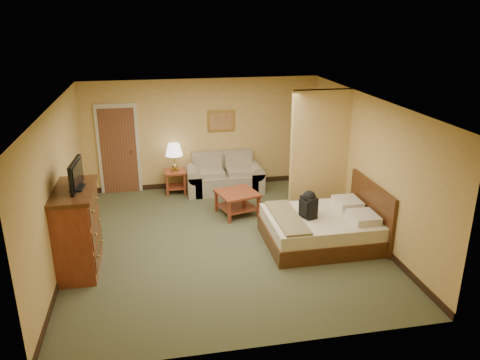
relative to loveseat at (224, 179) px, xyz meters
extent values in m
plane|color=#4B4F33|center=(-0.45, -2.57, -0.29)|extent=(6.00, 6.00, 0.00)
plane|color=white|center=(-0.45, -2.57, 2.31)|extent=(6.00, 6.00, 0.00)
cube|color=tan|center=(-0.45, 0.43, 1.01)|extent=(5.50, 0.02, 2.60)
cube|color=tan|center=(-3.20, -2.57, 1.01)|extent=(0.02, 6.00, 2.60)
cube|color=tan|center=(2.30, -2.57, 1.01)|extent=(0.02, 6.00, 2.60)
cube|color=tan|center=(1.70, -1.65, 1.01)|extent=(1.20, 0.15, 2.60)
cube|color=beige|center=(-2.40, 0.40, 0.76)|extent=(0.94, 0.06, 2.10)
cube|color=brown|center=(-2.40, 0.38, 0.71)|extent=(0.80, 0.04, 2.00)
cylinder|color=#A98E3E|center=(-2.10, 0.33, 0.71)|extent=(0.04, 0.12, 0.04)
cube|color=black|center=(-0.45, 0.42, -0.23)|extent=(5.50, 0.02, 0.12)
cube|color=tan|center=(0.00, -0.05, -0.07)|extent=(1.47, 0.79, 0.44)
cube|color=tan|center=(0.00, 0.29, 0.38)|extent=(1.47, 0.19, 0.46)
cube|color=tan|center=(-0.73, -0.05, -0.05)|extent=(0.31, 0.79, 0.49)
cube|color=tan|center=(0.73, -0.05, -0.05)|extent=(0.31, 0.79, 0.49)
cube|color=maroon|center=(-1.15, 0.08, 0.23)|extent=(0.50, 0.50, 0.04)
cube|color=maroon|center=(-1.15, 0.08, -0.14)|extent=(0.42, 0.42, 0.03)
cube|color=maroon|center=(-1.35, -0.12, -0.04)|extent=(0.05, 0.05, 0.51)
cube|color=maroon|center=(-0.95, -0.12, -0.04)|extent=(0.05, 0.05, 0.51)
cube|color=maroon|center=(-1.35, 0.27, -0.04)|extent=(0.05, 0.05, 0.51)
cube|color=maroon|center=(-0.95, 0.27, -0.04)|extent=(0.05, 0.05, 0.51)
cylinder|color=#A98E3E|center=(-1.15, 0.08, 0.28)|extent=(0.19, 0.19, 0.04)
cylinder|color=#A98E3E|center=(-1.15, 0.08, 0.52)|extent=(0.03, 0.03, 0.32)
cone|color=white|center=(-1.15, 0.08, 0.76)|extent=(0.39, 0.39, 0.27)
cube|color=maroon|center=(0.04, -1.42, 0.18)|extent=(0.95, 0.95, 0.04)
cube|color=maroon|center=(0.04, -1.42, -0.13)|extent=(0.81, 0.81, 0.03)
cube|color=maroon|center=(-0.29, -1.76, -0.06)|extent=(0.06, 0.06, 0.46)
cube|color=maroon|center=(0.37, -1.09, -0.06)|extent=(0.06, 0.06, 0.46)
cube|color=#B78E3F|center=(0.00, 0.41, 1.31)|extent=(0.65, 0.03, 0.51)
cube|color=#9E5B30|center=(0.00, 0.39, 1.31)|extent=(0.54, 0.02, 0.40)
cube|color=maroon|center=(-2.92, -3.11, 0.38)|extent=(0.61, 1.23, 1.34)
cube|color=#452310|center=(-2.92, -3.11, 1.08)|extent=(0.69, 1.32, 0.07)
cube|color=black|center=(-2.82, -3.11, 1.13)|extent=(0.21, 0.34, 0.03)
cube|color=black|center=(-2.82, -3.11, 1.35)|extent=(0.11, 0.75, 0.45)
cube|color=#452310|center=(1.30, -2.98, -0.14)|extent=(2.00, 1.60, 0.30)
cube|color=#F7EBCA|center=(1.30, -2.98, 0.13)|extent=(1.94, 1.54, 0.24)
cube|color=#452310|center=(2.26, -2.98, 0.26)|extent=(0.06, 1.70, 1.10)
cube|color=silver|center=(1.95, -3.33, 0.31)|extent=(0.45, 0.55, 0.14)
cube|color=silver|center=(1.95, -2.63, 0.31)|extent=(0.45, 0.55, 0.14)
cube|color=olive|center=(0.65, -2.98, 0.27)|extent=(0.45, 1.50, 0.05)
cube|color=black|center=(1.05, -3.00, 0.44)|extent=(0.28, 0.34, 0.39)
sphere|color=black|center=(1.05, -3.00, 0.64)|extent=(0.23, 0.23, 0.23)
camera|label=1|loc=(-1.62, -10.31, 3.71)|focal=35.00mm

